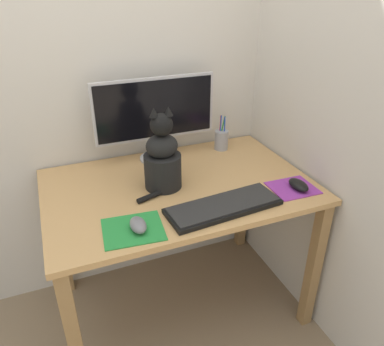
% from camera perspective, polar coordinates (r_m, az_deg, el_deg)
% --- Properties ---
extents(ground_plane, '(12.00, 12.00, 0.00)m').
position_cam_1_polar(ground_plane, '(2.08, -1.72, -19.21)').
color(ground_plane, '#847056').
extents(wall_back, '(7.00, 0.04, 2.50)m').
position_cam_1_polar(wall_back, '(1.82, -7.03, 19.12)').
color(wall_back, beige).
rests_on(wall_back, ground_plane).
extents(wall_side_right, '(0.04, 7.00, 2.50)m').
position_cam_1_polar(wall_side_right, '(1.73, 17.46, 17.68)').
color(wall_side_right, beige).
rests_on(wall_side_right, ground_plane).
extents(desk, '(1.13, 0.74, 0.72)m').
position_cam_1_polar(desk, '(1.68, -2.02, -4.71)').
color(desk, tan).
rests_on(desk, ground_plane).
extents(monitor, '(0.58, 0.17, 0.40)m').
position_cam_1_polar(monitor, '(1.77, -5.61, 8.96)').
color(monitor, '#B2B2B7').
rests_on(monitor, desk).
extents(keyboard, '(0.46, 0.20, 0.02)m').
position_cam_1_polar(keyboard, '(1.46, 4.83, -5.04)').
color(keyboard, black).
rests_on(keyboard, desk).
extents(mousepad_left, '(0.23, 0.21, 0.00)m').
position_cam_1_polar(mousepad_left, '(1.36, -8.97, -8.48)').
color(mousepad_left, '#238438').
rests_on(mousepad_left, desk).
extents(mousepad_right, '(0.19, 0.17, 0.00)m').
position_cam_1_polar(mousepad_right, '(1.65, 15.08, -2.20)').
color(mousepad_right, purple).
rests_on(mousepad_right, desk).
extents(computer_mouse_left, '(0.06, 0.10, 0.04)m').
position_cam_1_polar(computer_mouse_left, '(1.34, -8.22, -7.84)').
color(computer_mouse_left, slate).
rests_on(computer_mouse_left, mousepad_left).
extents(computer_mouse_right, '(0.06, 0.11, 0.04)m').
position_cam_1_polar(computer_mouse_right, '(1.64, 15.92, -1.74)').
color(computer_mouse_right, black).
rests_on(computer_mouse_right, mousepad_right).
extents(cat, '(0.22, 0.19, 0.36)m').
position_cam_1_polar(cat, '(1.55, -4.53, 2.17)').
color(cat, black).
rests_on(cat, desk).
extents(pen_cup, '(0.07, 0.07, 0.18)m').
position_cam_1_polar(pen_cup, '(1.94, 4.50, 5.12)').
color(pen_cup, '#99999E').
rests_on(pen_cup, desk).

